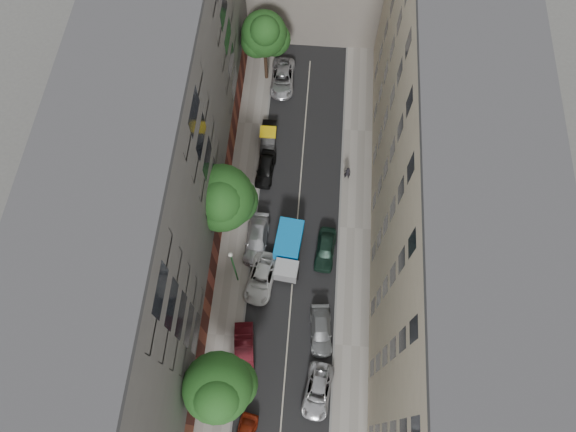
# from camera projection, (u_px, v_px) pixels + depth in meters

# --- Properties ---
(ground) EXTENTS (120.00, 120.00, 0.00)m
(ground) POSITION_uv_depth(u_px,v_px,m) (297.00, 224.00, 48.87)
(ground) COLOR #4C4C49
(ground) RESTS_ON ground
(road_surface) EXTENTS (8.00, 44.00, 0.02)m
(road_surface) POSITION_uv_depth(u_px,v_px,m) (297.00, 224.00, 48.86)
(road_surface) COLOR black
(road_surface) RESTS_ON ground
(sidewalk_left) EXTENTS (3.00, 44.00, 0.15)m
(sidewalk_left) POSITION_uv_depth(u_px,v_px,m) (240.00, 220.00, 48.98)
(sidewalk_left) COLOR gray
(sidewalk_left) RESTS_ON ground
(sidewalk_right) EXTENTS (3.00, 44.00, 0.15)m
(sidewalk_right) POSITION_uv_depth(u_px,v_px,m) (355.00, 228.00, 48.62)
(sidewalk_right) COLOR gray
(sidewalk_right) RESTS_ON ground
(building_left) EXTENTS (8.00, 44.00, 20.00)m
(building_left) POSITION_uv_depth(u_px,v_px,m) (159.00, 164.00, 40.10)
(building_left) COLOR #504D4A
(building_left) RESTS_ON ground
(building_right) EXTENTS (8.00, 44.00, 20.00)m
(building_right) POSITION_uv_depth(u_px,v_px,m) (442.00, 184.00, 39.37)
(building_right) COLOR #BAAC91
(building_right) RESTS_ON ground
(tarp_truck) EXTENTS (2.66, 5.65, 2.52)m
(tarp_truck) POSITION_uv_depth(u_px,v_px,m) (288.00, 250.00, 46.34)
(tarp_truck) COLOR black
(tarp_truck) RESTS_ON ground
(car_left_1) EXTENTS (2.15, 4.68, 1.49)m
(car_left_1) POSITION_uv_depth(u_px,v_px,m) (244.00, 349.00, 43.38)
(car_left_1) COLOR #4D0F16
(car_left_1) RESTS_ON ground
(car_left_2) EXTENTS (3.10, 5.33, 1.40)m
(car_left_2) POSITION_uv_depth(u_px,v_px,m) (261.00, 278.00, 45.96)
(car_left_2) COLOR silver
(car_left_2) RESTS_ON ground
(car_left_3) EXTENTS (2.18, 5.14, 1.48)m
(car_left_3) POSITION_uv_depth(u_px,v_px,m) (257.00, 240.00, 47.41)
(car_left_3) COLOR silver
(car_left_3) RESTS_ON ground
(car_left_4) EXTENTS (1.98, 4.28, 1.42)m
(car_left_4) POSITION_uv_depth(u_px,v_px,m) (265.00, 169.00, 50.53)
(car_left_4) COLOR black
(car_left_4) RESTS_ON ground
(car_left_5) EXTENTS (1.54, 4.19, 1.37)m
(car_left_5) POSITION_uv_depth(u_px,v_px,m) (268.00, 138.00, 52.02)
(car_left_5) COLOR black
(car_left_5) RESTS_ON ground
(car_left_6) EXTENTS (2.55, 5.37, 1.48)m
(car_left_6) POSITION_uv_depth(u_px,v_px,m) (283.00, 78.00, 55.03)
(car_left_6) COLOR #BBBCC1
(car_left_6) RESTS_ON ground
(car_right_0) EXTENTS (2.75, 4.91, 1.30)m
(car_right_0) POSITION_uv_depth(u_px,v_px,m) (318.00, 391.00, 42.09)
(car_right_0) COLOR #BBBBC0
(car_right_0) RESTS_ON ground
(car_right_1) EXTENTS (2.21, 4.59, 1.29)m
(car_right_1) POSITION_uv_depth(u_px,v_px,m) (321.00, 331.00, 44.09)
(car_right_1) COLOR gray
(car_right_1) RESTS_ON ground
(car_right_2) EXTENTS (2.11, 4.47, 1.48)m
(car_right_2) POSITION_uv_depth(u_px,v_px,m) (325.00, 249.00, 47.04)
(car_right_2) COLOR black
(car_right_2) RESTS_ON ground
(tree_near) EXTENTS (5.33, 5.07, 9.41)m
(tree_near) POSITION_uv_depth(u_px,v_px,m) (219.00, 389.00, 36.54)
(tree_near) COLOR #382619
(tree_near) RESTS_ON sidewalk_left
(tree_mid) EXTENTS (5.91, 5.72, 9.61)m
(tree_mid) POSITION_uv_depth(u_px,v_px,m) (222.00, 200.00, 42.66)
(tree_mid) COLOR #382619
(tree_mid) RESTS_ON sidewalk_left
(tree_far) EXTENTS (4.86, 4.50, 9.11)m
(tree_far) POSITION_uv_depth(u_px,v_px,m) (265.00, 36.00, 50.02)
(tree_far) COLOR #382619
(tree_far) RESTS_ON sidewalk_left
(lamp_post) EXTENTS (0.36, 0.36, 6.88)m
(lamp_post) POSITION_uv_depth(u_px,v_px,m) (233.00, 265.00, 42.64)
(lamp_post) COLOR #185420
(lamp_post) RESTS_ON sidewalk_left
(pedestrian) EXTENTS (0.70, 0.48, 1.84)m
(pedestrian) POSITION_uv_depth(u_px,v_px,m) (347.00, 173.00, 49.93)
(pedestrian) COLOR black
(pedestrian) RESTS_ON sidewalk_right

